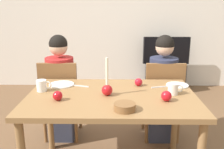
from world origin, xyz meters
name	(u,v)px	position (x,y,z in m)	size (l,w,h in m)	color
back_wall	(114,14)	(0.00, 2.60, 1.30)	(6.40, 0.10, 2.60)	silver
dining_table	(112,104)	(0.00, 0.00, 0.67)	(1.40, 0.90, 0.75)	olive
chair_left	(61,96)	(-0.57, 0.61, 0.51)	(0.40, 0.40, 0.90)	brown
chair_right	(163,96)	(0.54, 0.61, 0.51)	(0.40, 0.40, 0.90)	brown
person_left_child	(61,90)	(-0.57, 0.64, 0.57)	(0.30, 0.30, 1.17)	#33384C
person_right_child	(162,90)	(0.54, 0.64, 0.57)	(0.30, 0.30, 1.17)	#33384C
tv_stand	(165,77)	(0.90, 2.30, 0.24)	(0.64, 0.40, 0.48)	black
tv	(166,50)	(0.90, 2.30, 0.71)	(0.79, 0.05, 0.46)	black
candle_centerpiece	(107,88)	(-0.04, -0.01, 0.82)	(0.09, 0.09, 0.32)	red
plate_left	(62,84)	(-0.47, 0.26, 0.76)	(0.23, 0.23, 0.01)	white
plate_right	(177,85)	(0.60, 0.25, 0.76)	(0.20, 0.20, 0.01)	white
mug_left	(42,86)	(-0.60, 0.09, 0.80)	(0.13, 0.09, 0.10)	white
mug_right	(173,89)	(0.51, 0.02, 0.80)	(0.13, 0.08, 0.09)	silver
fork_left	(80,86)	(-0.30, 0.22, 0.75)	(0.18, 0.01, 0.01)	silver
fork_right	(161,87)	(0.44, 0.20, 0.75)	(0.18, 0.01, 0.01)	silver
bowl_walnuts	(125,107)	(0.10, -0.31, 0.78)	(0.16, 0.16, 0.05)	brown
apple_near_candle	(166,96)	(0.43, -0.13, 0.79)	(0.08, 0.08, 0.08)	red
apple_by_left_plate	(138,82)	(0.24, 0.25, 0.79)	(0.07, 0.07, 0.07)	#B41422
apple_by_right_mug	(58,96)	(-0.42, -0.13, 0.79)	(0.08, 0.08, 0.08)	#B11118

